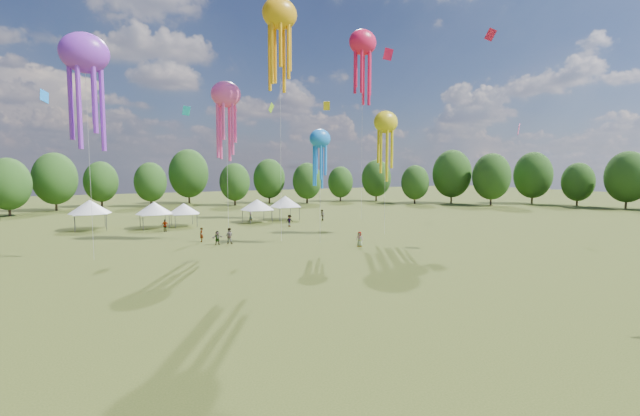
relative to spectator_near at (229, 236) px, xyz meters
name	(u,v)px	position (x,y,z in m)	size (l,w,h in m)	color
ground	(526,350)	(3.86, -36.93, -0.94)	(300.00, 300.00, 0.00)	#384416
spectator_near	(229,236)	(0.00, 0.00, 0.00)	(0.92, 0.71, 1.89)	gray
spectators_far	(267,224)	(8.29, 9.02, -0.06)	(26.62, 31.30, 1.91)	gray
festival_tents	(195,206)	(0.40, 19.28, 2.11)	(35.28, 8.57, 4.34)	#47474C
show_kites	(290,75)	(9.44, 3.31, 20.02)	(46.55, 20.74, 31.93)	#FF4B9B
treeline	(183,182)	(-0.01, 25.58, 5.60)	(201.57, 95.24, 13.43)	#38281C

